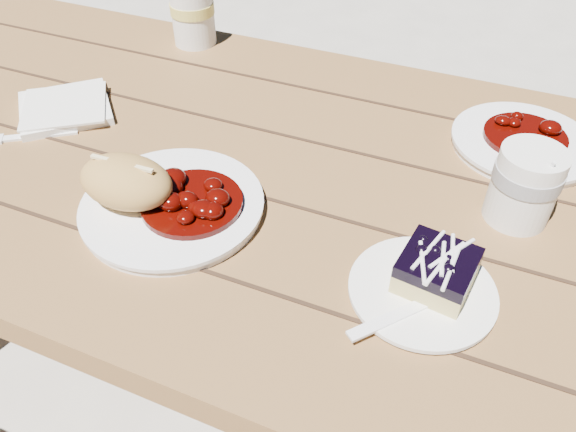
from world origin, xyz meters
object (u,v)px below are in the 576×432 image
at_px(bread_roll, 126,182).
at_px(second_plate, 523,143).
at_px(coffee_cup, 524,186).
at_px(blueberry_cake, 437,270).
at_px(second_cup, 193,17).
at_px(dessert_plate, 422,292).
at_px(main_plate, 173,207).
at_px(picnic_table, 295,243).

distance_m(bread_roll, second_plate, 0.62).
bearing_deg(second_plate, coffee_cup, -87.66).
relative_size(blueberry_cake, second_cup, 0.86).
relative_size(dessert_plate, second_plate, 0.78).
xyz_separation_m(dessert_plate, coffee_cup, (0.09, 0.19, 0.05)).
height_order(dessert_plate, blueberry_cake, blueberry_cake).
bearing_deg(main_plate, second_plate, 38.87).
bearing_deg(second_plate, main_plate, -141.13).
bearing_deg(blueberry_cake, second_cup, 149.27).
bearing_deg(picnic_table, second_plate, 32.20).
bearing_deg(bread_roll, blueberry_cake, 2.80).
height_order(main_plate, dessert_plate, main_plate).
xyz_separation_m(dessert_plate, blueberry_cake, (0.01, 0.02, 0.03)).
xyz_separation_m(bread_roll, coffee_cup, (0.50, 0.20, 0.00)).
height_order(bread_roll, coffee_cup, coffee_cup).
relative_size(coffee_cup, second_cup, 1.00).
relative_size(bread_roll, dessert_plate, 0.78).
relative_size(picnic_table, second_plate, 8.98).
relative_size(main_plate, second_plate, 1.14).
bearing_deg(second_plate, blueberry_cake, -101.23).
xyz_separation_m(main_plate, blueberry_cake, (0.37, 0.00, 0.03)).
height_order(blueberry_cake, second_cup, second_cup).
xyz_separation_m(picnic_table, bread_roll, (-0.18, -0.18, 0.21)).
distance_m(picnic_table, second_cup, 0.54).
bearing_deg(second_cup, bread_roll, -69.71).
bearing_deg(dessert_plate, blueberry_cake, 56.31).
bearing_deg(coffee_cup, main_plate, -158.37).
bearing_deg(blueberry_cake, coffee_cup, 73.96).
xyz_separation_m(main_plate, dessert_plate, (0.36, -0.01, -0.00)).
bearing_deg(coffee_cup, second_plate, 92.34).
bearing_deg(picnic_table, second_cup, 138.00).
bearing_deg(second_cup, second_plate, -10.84).
relative_size(picnic_table, dessert_plate, 11.50).
relative_size(picnic_table, blueberry_cake, 21.10).
bearing_deg(blueberry_cake, dessert_plate, -116.03).
relative_size(main_plate, second_cup, 2.31).
bearing_deg(dessert_plate, coffee_cup, 65.46).
xyz_separation_m(main_plate, coffee_cup, (0.45, 0.18, 0.05)).
bearing_deg(bread_roll, second_plate, 37.12).
xyz_separation_m(coffee_cup, second_cup, (-0.69, 0.31, 0.00)).
xyz_separation_m(picnic_table, blueberry_cake, (0.25, -0.16, 0.19)).
distance_m(main_plate, coffee_cup, 0.48).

